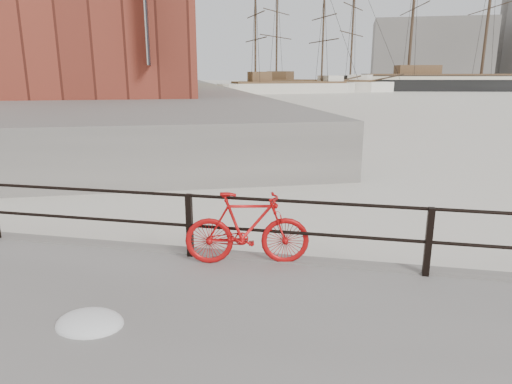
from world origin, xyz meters
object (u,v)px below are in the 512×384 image
at_px(schooner_mid, 311,91).
at_px(schooner_left, 289,93).
at_px(barque_black, 479,91).
at_px(workboat_near, 113,110).
at_px(workboat_far, 71,99).
at_px(bicycle, 247,228).

xyz_separation_m(schooner_mid, schooner_left, (-2.57, -12.02, 0.00)).
bearing_deg(barque_black, schooner_mid, -179.35).
height_order(workboat_near, workboat_far, same).
bearing_deg(schooner_left, workboat_far, -163.65).
bearing_deg(schooner_left, schooner_mid, 49.93).
height_order(schooner_mid, workboat_far, schooner_mid).
bearing_deg(schooner_mid, workboat_far, -110.65).
relative_size(bicycle, schooner_mid, 0.06).
relative_size(schooner_left, workboat_near, 2.34).
xyz_separation_m(workboat_near, workboat_far, (-13.87, 14.96, 0.00)).
relative_size(barque_black, workboat_near, 5.39).
bearing_deg(schooner_mid, barque_black, 25.21).
bearing_deg(workboat_near, barque_black, 33.17).
bearing_deg(bicycle, schooner_left, 84.76).
bearing_deg(bicycle, schooner_mid, 81.88).
bearing_deg(schooner_left, bicycle, -110.75).
bearing_deg(workboat_near, schooner_mid, 56.87).
height_order(schooner_mid, schooner_left, schooner_mid).
xyz_separation_m(schooner_left, workboat_near, (-10.13, -38.41, 0.00)).
relative_size(bicycle, barque_black, 0.03).
relative_size(bicycle, workboat_far, 0.18).
distance_m(bicycle, schooner_left, 69.35).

